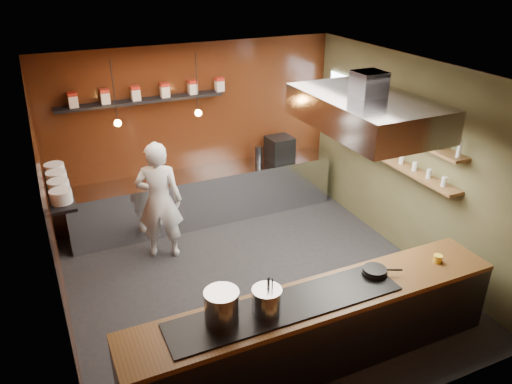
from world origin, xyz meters
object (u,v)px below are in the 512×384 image
stockpot_small (267,301)px  espresso_machine (280,149)px  stockpot_large (222,306)px  extractor_hood (366,111)px  chef (159,201)px

stockpot_small → espresso_machine: 4.30m
stockpot_large → stockpot_small: stockpot_large is taller
extractor_hood → chef: 3.29m
extractor_hood → chef: extractor_hood is taller
extractor_hood → stockpot_large: size_ratio=5.62×
stockpot_small → chef: (-0.35, 2.98, -0.15)m
stockpot_large → chef: (0.11, 2.90, -0.18)m
chef → extractor_hood: bearing=163.7°
chef → stockpot_large: bearing=109.0°
stockpot_small → stockpot_large: bearing=169.7°
stockpot_large → chef: bearing=87.8°
extractor_hood → stockpot_small: (-1.94, -1.22, -1.42)m
stockpot_large → espresso_machine: size_ratio=0.83×
stockpot_large → stockpot_small: (0.46, -0.08, -0.03)m
espresso_machine → chef: bearing=-165.1°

